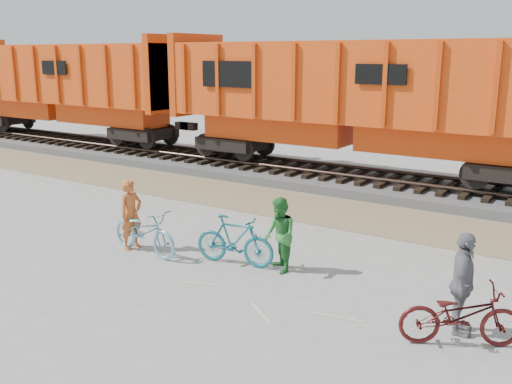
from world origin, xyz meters
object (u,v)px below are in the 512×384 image
bicycle_teal (235,240)px  hopper_car_left (64,85)px  bicycle_maroon (460,315)px  person_solo (131,214)px  person_man (280,235)px  person_woman (462,284)px  bicycle_blue (144,231)px  hopper_car_center (357,98)px

bicycle_teal → hopper_car_left: bearing=52.4°
bicycle_maroon → person_solo: size_ratio=1.15×
person_man → person_woman: bearing=30.9°
bicycle_blue → person_solo: bearing=84.0°
person_man → hopper_car_left: bearing=-164.6°
bicycle_teal → bicycle_maroon: bearing=-110.1°
bicycle_maroon → person_man: 4.12m
person_solo → bicycle_teal: bearing=-74.9°
hopper_car_center → person_solo: hopper_car_center is taller
person_man → person_woman: 3.92m
person_solo → person_man: bearing=-74.5°
bicycle_blue → bicycle_maroon: bearing=-87.7°
person_solo → person_woman: bearing=-85.1°
hopper_car_left → bicycle_maroon: hopper_car_left is taller
hopper_car_left → person_woman: size_ratio=8.21×
bicycle_blue → person_man: 3.22m
bicycle_maroon → person_man: bearing=45.2°
hopper_car_left → bicycle_teal: bearing=-28.0°
bicycle_blue → person_man: person_man is taller
hopper_car_left → bicycle_maroon: bearing=-24.2°
bicycle_maroon → person_woman: size_ratio=1.10×
hopper_car_left → bicycle_teal: 18.30m
bicycle_blue → bicycle_teal: size_ratio=1.10×
bicycle_teal → person_man: person_man is taller
bicycle_blue → bicycle_maroon: 7.08m
bicycle_blue → person_woman: bearing=-84.4°
hopper_car_left → person_woman: hopper_car_left is taller
hopper_car_left → person_solo: 16.26m
hopper_car_center → person_solo: size_ratio=8.54×
hopper_car_left → bicycle_maroon: 23.12m
hopper_car_left → bicycle_maroon: (20.97, -9.42, -2.51)m
person_woman → bicycle_maroon: bearing=-177.2°
hopper_car_left → person_man: 19.06m
hopper_car_center → bicycle_maroon: hopper_car_center is taller
bicycle_teal → person_man: (1.00, 0.20, 0.24)m
bicycle_maroon → hopper_car_center: bearing=3.3°
bicycle_maroon → person_solo: person_solo is taller
hopper_car_left → person_man: hopper_car_left is taller
bicycle_blue → bicycle_maroon: bicycle_blue is taller
person_man → person_woman: person_woman is taller
bicycle_maroon → person_man: size_ratio=1.20×
hopper_car_left → person_woman: 22.83m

